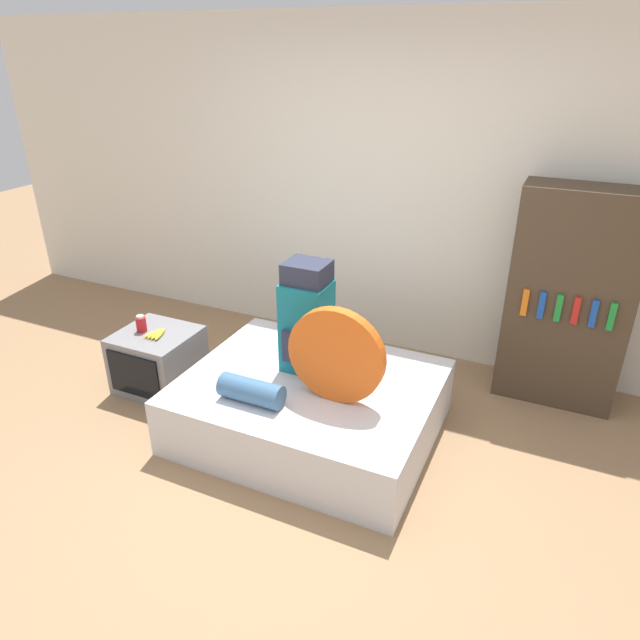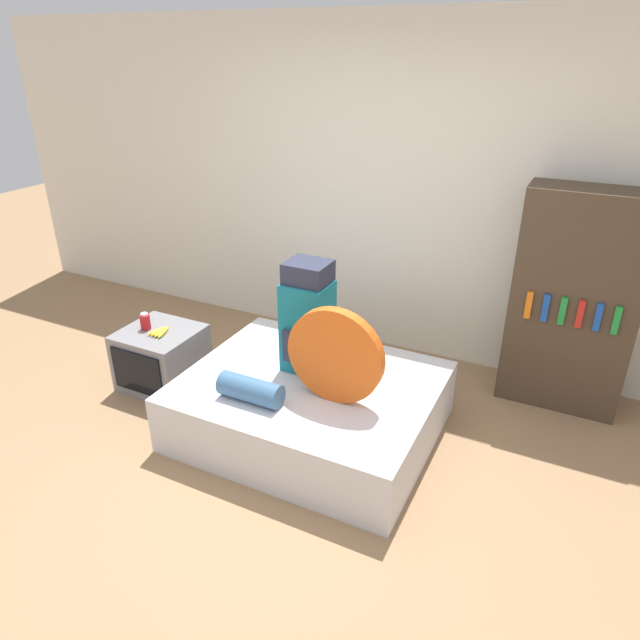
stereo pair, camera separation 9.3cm
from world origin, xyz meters
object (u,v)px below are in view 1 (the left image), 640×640
at_px(canister, 141,324).
at_px(bookshelf, 569,299).
at_px(tent_bag, 336,355).
at_px(sleeping_roll, 251,391).
at_px(backpack, 307,319).
at_px(television, 158,360).

distance_m(canister, bookshelf, 3.04).
height_order(tent_bag, sleeping_roll, tent_bag).
bearing_deg(backpack, tent_bag, -39.42).
relative_size(backpack, television, 1.36).
distance_m(television, canister, 0.31).
xyz_separation_m(backpack, television, (-1.18, -0.12, -0.53)).
distance_m(backpack, sleeping_roll, 0.60).
distance_m(backpack, canister, 1.32).
bearing_deg(television, sleeping_roll, -20.16).
height_order(sleeping_roll, canister, canister).
bearing_deg(canister, backpack, 5.82).
height_order(sleeping_roll, television, sleeping_roll).
distance_m(sleeping_roll, canister, 1.22).
bearing_deg(backpack, sleeping_roll, -103.95).
distance_m(sleeping_roll, television, 1.15).
height_order(tent_bag, canister, tent_bag).
bearing_deg(sleeping_roll, television, 159.84).
relative_size(sleeping_roll, television, 0.74).
bearing_deg(backpack, bookshelf, 33.13).
xyz_separation_m(tent_bag, bookshelf, (1.20, 1.26, 0.08)).
xyz_separation_m(backpack, sleeping_roll, (-0.13, -0.51, -0.28)).
xyz_separation_m(sleeping_roll, bookshelf, (1.65, 1.51, 0.30)).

